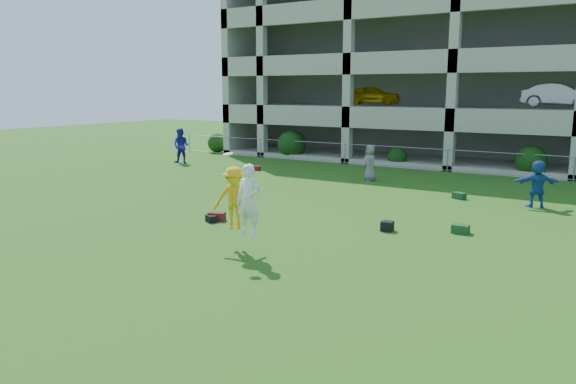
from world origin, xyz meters
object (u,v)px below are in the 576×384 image
Objects in this scene: bystander_d at (537,184)px; frisbee_contest at (239,199)px; bystander_c at (370,163)px; crate_d at (387,226)px; parking_garage at (492,62)px; bystander_a at (181,146)px.

bystander_d is 11.87m from frisbee_contest.
frisbee_contest reaches higher than bystander_c.
bystander_d reaches higher than crate_d.
parking_garage reaches higher than crate_d.
parking_garage reaches higher than bystander_d.
parking_garage is (-2.18, 22.21, 5.86)m from crate_d.
bystander_d is at bearing 62.31° from crate_d.
parking_garage reaches higher than frisbee_contest.
bystander_d is 4.96× the size of crate_d.
bystander_d is 7.07m from crate_d.
bystander_c is 0.06× the size of parking_garage.
crate_d is at bearing -22.52° from bystander_c.
parking_garage reaches higher than bystander_a.
bystander_d is 0.81× the size of frisbee_contest.
bystander_c is 12.81m from frisbee_contest.
frisbee_contest reaches higher than bystander_d.
parking_garage is (2.23, 13.64, 5.16)m from bystander_c.
bystander_d is at bearing 60.52° from frisbee_contest.
crate_d is at bearing 33.31° from bystander_d.
bystander_a is 1.18× the size of bystander_c.
bystander_c is at bearing -17.96° from bystander_a.
bystander_a is 18.76m from frisbee_contest.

